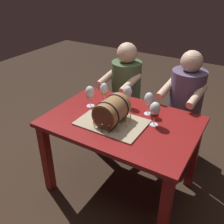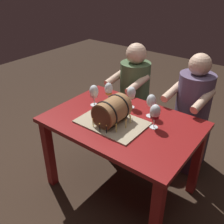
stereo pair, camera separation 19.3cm
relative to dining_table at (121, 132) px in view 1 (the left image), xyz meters
name	(u,v)px [view 1 (the left image)]	position (x,y,z in m)	size (l,w,h in m)	color
ground_plane	(120,185)	(0.00, 0.00, -0.60)	(8.00, 8.00, 0.00)	#332319
dining_table	(121,132)	(0.00, 0.00, 0.00)	(1.20, 0.82, 0.72)	maroon
barrel_cake	(112,113)	(-0.04, -0.08, 0.21)	(0.52, 0.36, 0.22)	tan
wine_glass_rose	(90,93)	(-0.35, 0.06, 0.24)	(0.08, 0.08, 0.19)	white
wine_glass_red	(155,110)	(0.25, 0.07, 0.25)	(0.08, 0.08, 0.20)	white
wine_glass_white	(128,93)	(-0.07, 0.23, 0.25)	(0.08, 0.08, 0.19)	white
wine_glass_empty	(149,99)	(0.14, 0.20, 0.26)	(0.08, 0.08, 0.20)	white
wine_glass_amber	(104,90)	(-0.28, 0.18, 0.25)	(0.07, 0.07, 0.19)	white
person_seated_left	(125,100)	(-0.32, 0.67, -0.09)	(0.38, 0.48, 1.15)	#2A3A24
person_seated_right	(183,115)	(0.32, 0.67, -0.08)	(0.39, 0.48, 1.17)	#372D40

